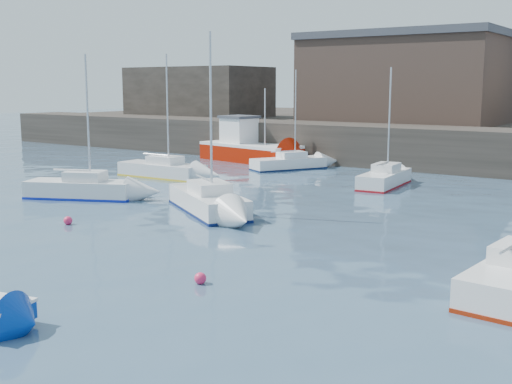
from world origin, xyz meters
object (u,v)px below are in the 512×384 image
Objects in this scene: fishing_boat at (248,147)px; sailboat_b at (208,201)px; sailboat_h at (289,163)px; buoy_far at (212,196)px; buoy_near at (68,224)px; sailboat_f at (385,178)px; sailboat_a at (81,188)px; sailboat_e at (162,169)px; buoy_mid at (200,284)px.

sailboat_b reaches higher than fishing_boat.
buoy_far is (2.61, -12.11, -0.46)m from sailboat_h.
buoy_near is (7.34, -23.84, -1.11)m from fishing_boat.
sailboat_f reaches higher than buoy_near.
sailboat_b is at bearing 6.48° from sailboat_a.
sailboat_e is at bearing -119.34° from sailboat_h.
sailboat_e reaches higher than sailboat_f.
sailboat_a reaches higher than sailboat_f.
fishing_boat is at bearing 97.86° from sailboat_a.
fishing_boat is 32.24m from buoy_mid.
buoy_far is at bearing 127.13° from buoy_mid.
sailboat_e is (0.76, -10.79, -0.59)m from fishing_boat.
buoy_mid is (3.13, -21.04, -0.49)m from sailboat_f.
sailboat_f reaches higher than buoy_far.
sailboat_a reaches higher than sailboat_h.
sailboat_h is at bearing 80.50° from sailboat_a.
buoy_mid is 1.00× the size of buoy_far.
sailboat_b is 1.05× the size of sailboat_e.
buoy_near is (-6.98, -17.79, -0.49)m from sailboat_f.
fishing_boat is 1.21× the size of sailboat_a.
sailboat_f is at bearing 72.84° from sailboat_b.
buoy_mid is (12.04, -24.56, -0.46)m from sailboat_h.
sailboat_h is at bearing 108.24° from sailboat_b.
fishing_boat is 1.29× the size of sailboat_h.
fishing_boat reaches higher than buoy_near.
sailboat_b is at bearing 127.71° from buoy_mid.
buoy_mid is (17.45, -27.09, -1.11)m from fishing_boat.
fishing_boat is 24.97m from buoy_near.
buoy_mid is at bearing -44.32° from sailboat_e.
sailboat_a is (2.64, -19.09, -0.58)m from fishing_boat.
sailboat_e is 14.36m from sailboat_f.
buoy_near is 1.02× the size of buoy_far.
buoy_near is 9.23m from buoy_far.
sailboat_a is 1.07× the size of sailboat_h.
buoy_near reaches higher than buoy_far.
fishing_boat is at bearing 107.12° from buoy_near.
sailboat_b is at bearing -54.36° from buoy_far.
buoy_near is at bearing -119.76° from sailboat_b.
sailboat_a is 16.84m from buoy_mid.
sailboat_e is at bearing 135.68° from buoy_mid.
buoy_near is at bearing -84.81° from sailboat_h.
sailboat_b reaches higher than buoy_far.
buoy_near reaches higher than buoy_mid.
sailboat_b is (7.94, 0.90, 0.01)m from sailboat_a.
sailboat_f is at bearing -21.57° from sailboat_h.
sailboat_b is 22.09× the size of buoy_near.
fishing_boat reaches higher than buoy_far.
sailboat_e reaches higher than buoy_near.
fishing_boat is 10.83m from sailboat_e.
sailboat_e is at bearing 102.71° from sailboat_a.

